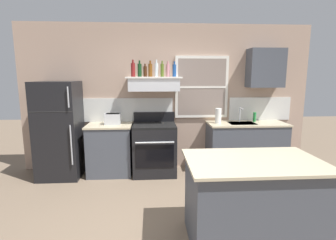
{
  "coord_description": "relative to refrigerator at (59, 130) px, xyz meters",
  "views": [
    {
      "loc": [
        -0.31,
        -2.69,
        1.78
      ],
      "look_at": [
        -0.05,
        1.2,
        1.1
      ],
      "focal_mm": 27.82,
      "sensor_mm": 36.0,
      "label": 1
    }
  ],
  "objects": [
    {
      "name": "bottle_olive_oil_square",
      "position": [
        1.8,
        0.1,
        1.03
      ],
      "size": [
        0.06,
        0.06,
        0.28
      ],
      "color": "#4C601E",
      "rests_on": "range_hood_shelf"
    },
    {
      "name": "ground_plane",
      "position": [
        1.9,
        -1.84,
        -0.84
      ],
      "size": [
        16.0,
        16.0,
        0.0
      ],
      "primitive_type": "plane",
      "color": "#7A6651"
    },
    {
      "name": "bottle_red_label_wine",
      "position": [
        1.29,
        0.1,
        1.03
      ],
      "size": [
        0.07,
        0.07,
        0.29
      ],
      "color": "maroon",
      "rests_on": "range_hood_shelf"
    },
    {
      "name": "stove_range",
      "position": [
        1.65,
        0.02,
        -0.37
      ],
      "size": [
        0.76,
        0.69,
        1.09
      ],
      "color": "black",
      "rests_on": "ground_plane"
    },
    {
      "name": "upper_cabinet_right",
      "position": [
        3.7,
        0.2,
        1.06
      ],
      "size": [
        0.64,
        0.32,
        0.7
      ],
      "color": "#474C56"
    },
    {
      "name": "bottle_brown_stout",
      "position": [
        1.5,
        0.16,
        1.01
      ],
      "size": [
        0.06,
        0.06,
        0.23
      ],
      "color": "#381E0F",
      "rests_on": "range_hood_shelf"
    },
    {
      "name": "dish_soap_bottle",
      "position": [
        3.53,
        0.16,
        0.16
      ],
      "size": [
        0.06,
        0.06,
        0.18
      ],
      "primitive_type": "cylinder",
      "color": "#268C3F",
      "rests_on": "counter_right_with_sink"
    },
    {
      "name": "bottle_dark_green_wine",
      "position": [
        1.4,
        0.16,
        1.03
      ],
      "size": [
        0.07,
        0.07,
        0.28
      ],
      "color": "#143819",
      "rests_on": "range_hood_shelf"
    },
    {
      "name": "refrigerator",
      "position": [
        0.0,
        0.0,
        0.0
      ],
      "size": [
        0.7,
        0.72,
        1.67
      ],
      "color": "black",
      "rests_on": "ground_plane"
    },
    {
      "name": "sink_faucet",
      "position": [
        3.25,
        0.16,
        0.25
      ],
      "size": [
        0.03,
        0.17,
        0.28
      ],
      "color": "silver",
      "rests_on": "counter_right_with_sink"
    },
    {
      "name": "range_hood_shelf",
      "position": [
        1.65,
        0.12,
        0.79
      ],
      "size": [
        0.96,
        0.52,
        0.24
      ],
      "color": "silver"
    },
    {
      "name": "counter_right_with_sink",
      "position": [
        3.35,
        0.06,
        -0.38
      ],
      "size": [
        1.43,
        0.63,
        0.91
      ],
      "color": "#474C56",
      "rests_on": "ground_plane"
    },
    {
      "name": "toaster",
      "position": [
        0.91,
        0.09,
        0.17
      ],
      "size": [
        0.3,
        0.2,
        0.19
      ],
      "color": "silver",
      "rests_on": "counter_left_of_stove"
    },
    {
      "name": "back_wall",
      "position": [
        1.93,
        0.39,
        0.52
      ],
      "size": [
        5.4,
        0.11,
        2.7
      ],
      "color": "tan",
      "rests_on": "ground_plane"
    },
    {
      "name": "bottle_clear_tall",
      "position": [
        1.7,
        0.14,
        1.03
      ],
      "size": [
        0.06,
        0.06,
        0.3
      ],
      "color": "silver",
      "rests_on": "range_hood_shelf"
    },
    {
      "name": "paper_towel_roll",
      "position": [
        2.81,
        0.06,
        0.21
      ],
      "size": [
        0.11,
        0.11,
        0.27
      ],
      "primitive_type": "cylinder",
      "color": "white",
      "rests_on": "counter_right_with_sink"
    },
    {
      "name": "bottle_rose_pink",
      "position": [
        1.9,
        0.17,
        1.02
      ],
      "size": [
        0.07,
        0.07,
        0.27
      ],
      "color": "#C67F84",
      "rests_on": "range_hood_shelf"
    },
    {
      "name": "bottle_blue_liqueur",
      "position": [
        2.01,
        0.12,
        1.02
      ],
      "size": [
        0.07,
        0.07,
        0.27
      ],
      "color": "#1E478C",
      "rests_on": "range_hood_shelf"
    },
    {
      "name": "bottle_amber_wine",
      "position": [
        1.59,
        0.16,
        1.03
      ],
      "size": [
        0.07,
        0.07,
        0.28
      ],
      "color": "brown",
      "rests_on": "range_hood_shelf"
    },
    {
      "name": "counter_left_of_stove",
      "position": [
        0.85,
        0.06,
        -0.38
      ],
      "size": [
        0.79,
        0.63,
        0.91
      ],
      "color": "#474C56",
      "rests_on": "ground_plane"
    },
    {
      "name": "kitchen_island",
      "position": [
        2.65,
        -2.02,
        -0.38
      ],
      "size": [
        1.4,
        0.9,
        0.91
      ],
      "color": "#474C56",
      "rests_on": "ground_plane"
    }
  ]
}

